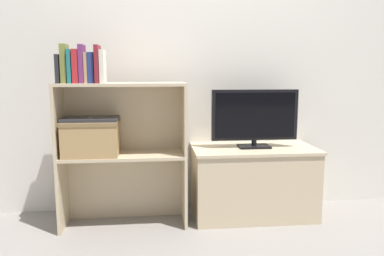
{
  "coord_description": "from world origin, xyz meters",
  "views": [
    {
      "loc": [
        -0.26,
        -2.34,
        1.05
      ],
      "look_at": [
        0.0,
        0.15,
        0.66
      ],
      "focal_mm": 35.0,
      "sensor_mm": 36.0,
      "label": 1
    }
  ],
  "objects_px": {
    "book_olive": "(65,64)",
    "book_plum": "(82,64)",
    "book_crimson": "(77,66)",
    "laptop": "(91,119)",
    "tv_stand": "(253,181)",
    "book_teal": "(71,66)",
    "storage_basket_left": "(91,136)",
    "tv": "(255,117)",
    "book_navy": "(92,68)",
    "book_charcoal": "(59,69)",
    "book_tan": "(87,68)",
    "book_maroon": "(98,64)",
    "book_ivory": "(103,67)"
  },
  "relations": [
    {
      "from": "book_maroon",
      "to": "book_teal",
      "type": "bearing_deg",
      "value": 180.0
    },
    {
      "from": "book_plum",
      "to": "laptop",
      "type": "relative_size",
      "value": 0.67
    },
    {
      "from": "book_navy",
      "to": "book_olive",
      "type": "bearing_deg",
      "value": 180.0
    },
    {
      "from": "tv",
      "to": "book_olive",
      "type": "bearing_deg",
      "value": -174.78
    },
    {
      "from": "tv_stand",
      "to": "book_ivory",
      "type": "relative_size",
      "value": 4.24
    },
    {
      "from": "storage_basket_left",
      "to": "book_ivory",
      "type": "bearing_deg",
      "value": -17.27
    },
    {
      "from": "book_crimson",
      "to": "book_plum",
      "type": "relative_size",
      "value": 0.88
    },
    {
      "from": "book_teal",
      "to": "book_navy",
      "type": "relative_size",
      "value": 1.09
    },
    {
      "from": "book_ivory",
      "to": "storage_basket_left",
      "type": "relative_size",
      "value": 0.57
    },
    {
      "from": "book_charcoal",
      "to": "book_teal",
      "type": "bearing_deg",
      "value": 0.0
    },
    {
      "from": "book_charcoal",
      "to": "book_tan",
      "type": "bearing_deg",
      "value": -0.0
    },
    {
      "from": "book_tan",
      "to": "storage_basket_left",
      "type": "distance_m",
      "value": 0.45
    },
    {
      "from": "tv",
      "to": "book_maroon",
      "type": "xyz_separation_m",
      "value": [
        -1.06,
        -0.11,
        0.36
      ]
    },
    {
      "from": "book_tan",
      "to": "book_navy",
      "type": "distance_m",
      "value": 0.03
    },
    {
      "from": "book_maroon",
      "to": "storage_basket_left",
      "type": "relative_size",
      "value": 0.65
    },
    {
      "from": "book_olive",
      "to": "book_maroon",
      "type": "bearing_deg",
      "value": 0.0
    },
    {
      "from": "tv_stand",
      "to": "book_maroon",
      "type": "relative_size",
      "value": 3.73
    },
    {
      "from": "book_teal",
      "to": "book_crimson",
      "type": "height_order",
      "value": "book_crimson"
    },
    {
      "from": "storage_basket_left",
      "to": "book_tan",
      "type": "bearing_deg",
      "value": -102.21
    },
    {
      "from": "book_teal",
      "to": "book_maroon",
      "type": "height_order",
      "value": "book_maroon"
    },
    {
      "from": "book_navy",
      "to": "book_charcoal",
      "type": "bearing_deg",
      "value": 180.0
    },
    {
      "from": "book_tan",
      "to": "book_ivory",
      "type": "distance_m",
      "value": 0.1
    },
    {
      "from": "book_charcoal",
      "to": "book_plum",
      "type": "distance_m",
      "value": 0.15
    },
    {
      "from": "tv_stand",
      "to": "storage_basket_left",
      "type": "xyz_separation_m",
      "value": [
        -1.12,
        -0.09,
        0.37
      ]
    },
    {
      "from": "tv_stand",
      "to": "book_olive",
      "type": "bearing_deg",
      "value": -174.71
    },
    {
      "from": "laptop",
      "to": "book_olive",
      "type": "bearing_deg",
      "value": -168.39
    },
    {
      "from": "book_tan",
      "to": "book_ivory",
      "type": "bearing_deg",
      "value": 0.0
    },
    {
      "from": "book_plum",
      "to": "book_maroon",
      "type": "distance_m",
      "value": 0.1
    },
    {
      "from": "tv_stand",
      "to": "book_maroon",
      "type": "distance_m",
      "value": 1.35
    },
    {
      "from": "tv_stand",
      "to": "book_charcoal",
      "type": "relative_size",
      "value": 4.96
    },
    {
      "from": "book_navy",
      "to": "book_ivory",
      "type": "distance_m",
      "value": 0.07
    },
    {
      "from": "book_olive",
      "to": "tv_stand",
      "type": "bearing_deg",
      "value": 5.29
    },
    {
      "from": "book_olive",
      "to": "laptop",
      "type": "distance_m",
      "value": 0.38
    },
    {
      "from": "book_crimson",
      "to": "book_plum",
      "type": "bearing_deg",
      "value": 0.0
    },
    {
      "from": "book_olive",
      "to": "book_crimson",
      "type": "bearing_deg",
      "value": 0.0
    },
    {
      "from": "tv",
      "to": "book_crimson",
      "type": "height_order",
      "value": "book_crimson"
    },
    {
      "from": "book_maroon",
      "to": "laptop",
      "type": "bearing_deg",
      "value": 155.42
    },
    {
      "from": "book_plum",
      "to": "book_ivory",
      "type": "relative_size",
      "value": 1.15
    },
    {
      "from": "book_crimson",
      "to": "book_ivory",
      "type": "relative_size",
      "value": 1.01
    },
    {
      "from": "book_crimson",
      "to": "book_navy",
      "type": "xyz_separation_m",
      "value": [
        0.09,
        0.0,
        -0.01
      ]
    },
    {
      "from": "book_olive",
      "to": "laptop",
      "type": "relative_size",
      "value": 0.68
    },
    {
      "from": "book_charcoal",
      "to": "book_tan",
      "type": "relative_size",
      "value": 0.93
    },
    {
      "from": "tv",
      "to": "storage_basket_left",
      "type": "relative_size",
      "value": 1.71
    },
    {
      "from": "book_ivory",
      "to": "book_tan",
      "type": "bearing_deg",
      "value": -180.0
    },
    {
      "from": "book_teal",
      "to": "laptop",
      "type": "xyz_separation_m",
      "value": [
        0.1,
        0.03,
        -0.34
      ]
    },
    {
      "from": "book_charcoal",
      "to": "book_teal",
      "type": "xyz_separation_m",
      "value": [
        0.07,
        0.0,
        0.02
      ]
    },
    {
      "from": "book_crimson",
      "to": "book_plum",
      "type": "height_order",
      "value": "book_plum"
    },
    {
      "from": "book_olive",
      "to": "book_maroon",
      "type": "xyz_separation_m",
      "value": [
        0.2,
        0.0,
        -0.0
      ]
    },
    {
      "from": "book_olive",
      "to": "book_plum",
      "type": "height_order",
      "value": "book_olive"
    },
    {
      "from": "book_plum",
      "to": "book_navy",
      "type": "distance_m",
      "value": 0.06
    }
  ]
}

